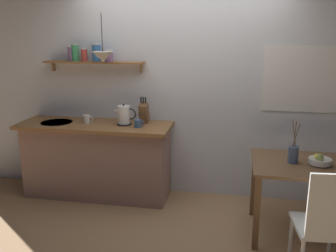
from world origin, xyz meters
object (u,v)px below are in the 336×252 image
Objects in this scene: dining_table at (306,175)px; electric_kettle at (124,115)px; knife_block at (144,113)px; coffee_mug_by_sink at (87,119)px; fruit_bowl at (320,160)px; pendant_lamp at (103,57)px; coffee_mug_spare at (138,124)px; twig_vase at (293,154)px; dining_chair_near at (324,222)px.

dining_table is 4.04× the size of electric_kettle.
knife_block is (0.21, 0.12, 0.02)m from electric_kettle.
fruit_bowl is at bearing -11.44° from coffee_mug_by_sink.
electric_kettle is 0.71m from pendant_lamp.
coffee_mug_by_sink is (-0.46, -0.02, -0.06)m from electric_kettle.
electric_kettle is at bearing 155.14° from coffee_mug_spare.
coffee_mug_by_sink is (-2.30, 0.50, 0.13)m from twig_vase.
knife_block is 0.69m from coffee_mug_by_sink.
coffee_mug_spare reaches higher than dining_table.
knife_block is 2.71× the size of coffee_mug_by_sink.
twig_vase is 2.27m from pendant_lamp.
pendant_lamp is (-0.41, -0.19, 0.66)m from knife_block.
twig_vase is (-0.16, 0.72, 0.32)m from dining_chair_near.
dining_table is at bearing 1.17° from twig_vase.
pendant_lamp is (-2.19, 0.45, 1.07)m from dining_table.
knife_block is at bearing 160.33° from dining_table.
electric_kettle is 2.13× the size of coffee_mug_spare.
dining_table is 1.93m from knife_block.
knife_block is 0.81m from pendant_lamp.
dining_table is at bearing -14.52° from electric_kettle.
pendant_lamp is at bearing 168.49° from dining_table.
dining_table is 8.67× the size of coffee_mug_by_sink.
coffee_mug_by_sink is (-2.44, 0.49, 0.33)m from dining_table.
coffee_mug_by_sink is at bearing 168.55° from dining_table.
knife_block is at bearing 30.18° from electric_kettle.
coffee_mug_spare is at bearing 147.71° from dining_chair_near.
coffee_mug_by_sink is at bearing 169.04° from pendant_lamp.
twig_vase reaches higher than dining_chair_near.
dining_table is 2.51m from coffee_mug_by_sink.
twig_vase is at bearing -14.53° from coffee_mug_spare.
pendant_lamp reaches higher than fruit_bowl.
twig_vase is 1.68× the size of electric_kettle.
dining_table is 1.96× the size of pendant_lamp.
pendant_lamp is at bearing 177.16° from coffee_mug_spare.
electric_kettle is at bearing 148.36° from dining_chair_near.
twig_vase is 0.81× the size of pendant_lamp.
electric_kettle is (-1.84, 0.52, 0.19)m from twig_vase.
knife_block reaches higher than coffee_mug_spare.
knife_block is at bearing 160.77° from fruit_bowl.
twig_vase is at bearing -178.83° from dining_table.
dining_table is 2.41× the size of twig_vase.
coffee_mug_by_sink is (-0.67, -0.14, -0.08)m from knife_block.
dining_table is at bearing 91.70° from dining_chair_near.
twig_vase is 1.77m from knife_block.
twig_vase is 1.33× the size of knife_block.
dining_chair_near is at bearing -37.04° from knife_block.
electric_kettle is at bearing 164.35° from twig_vase.
dining_chair_near is (0.02, -0.72, -0.11)m from dining_table.
electric_kettle is 0.79× the size of knife_block.
dining_chair_near is at bearing -96.59° from fruit_bowl.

